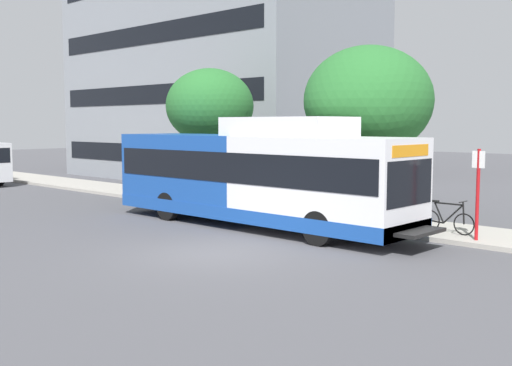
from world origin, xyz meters
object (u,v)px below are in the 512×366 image
(bus_stop_sign_pole, at_px, (478,187))
(street_tree_mid_block, at_px, (210,106))
(street_tree_near_stop, at_px, (368,101))
(transit_bus, at_px, (256,176))
(bicycle_parked, at_px, (447,219))

(bus_stop_sign_pole, height_order, street_tree_mid_block, street_tree_mid_block)
(street_tree_near_stop, relative_size, street_tree_mid_block, 1.05)
(street_tree_near_stop, bearing_deg, street_tree_mid_block, 90.05)
(transit_bus, bearing_deg, street_tree_near_stop, -27.42)
(bus_stop_sign_pole, bearing_deg, transit_bus, 106.83)
(bicycle_parked, distance_m, street_tree_near_stop, 5.32)
(bus_stop_sign_pole, relative_size, street_tree_near_stop, 0.43)
(transit_bus, height_order, bicycle_parked, transit_bus)
(transit_bus, bearing_deg, street_tree_mid_block, 59.71)
(bicycle_parked, height_order, street_tree_mid_block, street_tree_mid_block)
(transit_bus, relative_size, street_tree_near_stop, 2.03)
(bus_stop_sign_pole, distance_m, bicycle_parked, 1.64)
(bus_stop_sign_pole, bearing_deg, street_tree_near_stop, 70.82)
(transit_bus, height_order, street_tree_near_stop, street_tree_near_stop)
(bus_stop_sign_pole, relative_size, street_tree_mid_block, 0.45)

